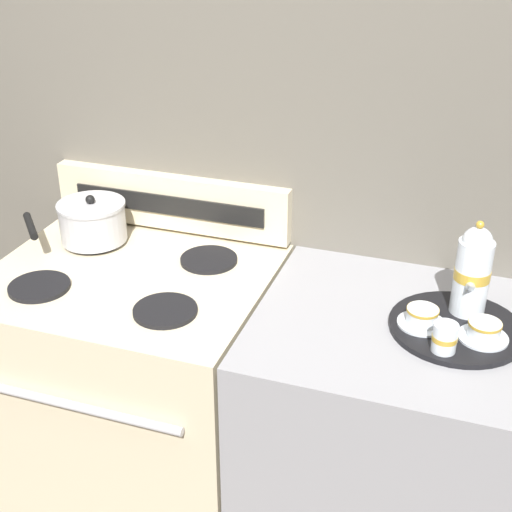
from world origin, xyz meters
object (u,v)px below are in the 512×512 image
(saucepan, at_px, (92,221))
(creamer_jug, at_px, (445,337))
(serving_tray, at_px, (456,327))
(teacup_left, at_px, (484,331))
(teapot, at_px, (473,270))
(stove, at_px, (139,400))
(teacup_right, at_px, (422,317))

(saucepan, xyz_separation_m, creamer_jug, (1.07, -0.25, -0.02))
(serving_tray, height_order, creamer_jug, creamer_jug)
(serving_tray, distance_m, teacup_left, 0.08)
(serving_tray, distance_m, teapot, 0.15)
(stove, bearing_deg, teacup_left, -1.52)
(teacup_left, bearing_deg, serving_tray, 148.96)
(teapot, distance_m, creamer_jug, 0.21)
(saucepan, bearing_deg, teapot, -3.03)
(serving_tray, relative_size, creamer_jug, 4.63)
(teapot, bearing_deg, serving_tray, -103.35)
(saucepan, height_order, teacup_left, saucepan)
(teapot, xyz_separation_m, creamer_jug, (-0.04, -0.19, -0.08))
(teapot, bearing_deg, saucepan, 176.97)
(saucepan, xyz_separation_m, serving_tray, (1.09, -0.13, -0.07))
(teacup_left, bearing_deg, creamer_jug, -136.49)
(saucepan, bearing_deg, creamer_jug, -13.23)
(teapot, bearing_deg, teacup_left, -67.38)
(serving_tray, bearing_deg, stove, -179.17)
(serving_tray, distance_m, creamer_jug, 0.13)
(saucepan, height_order, serving_tray, saucepan)
(creamer_jug, bearing_deg, stove, 173.12)
(stove, xyz_separation_m, teacup_left, (0.97, -0.03, 0.48))
(stove, height_order, serving_tray, serving_tray)
(teapot, xyz_separation_m, teacup_left, (0.05, -0.11, -0.10))
(teacup_left, xyz_separation_m, creamer_jug, (-0.09, -0.08, 0.01))
(teacup_right, bearing_deg, creamer_jug, -56.83)
(teapot, distance_m, teacup_left, 0.16)
(teacup_left, height_order, teacup_right, same)
(stove, height_order, teacup_left, teacup_left)
(teapot, bearing_deg, creamer_jug, -101.24)
(teacup_right, bearing_deg, teacup_left, -5.47)
(teapot, relative_size, teacup_left, 2.12)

